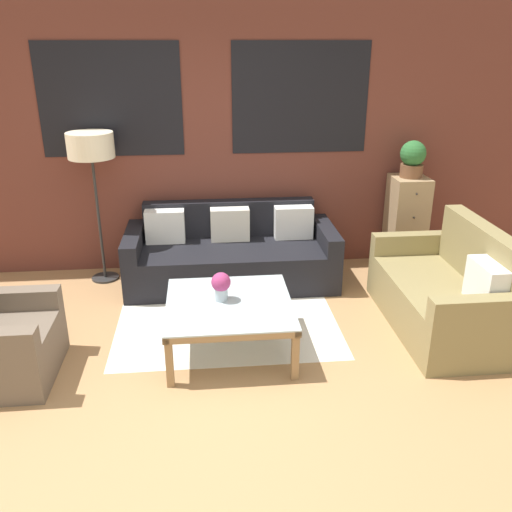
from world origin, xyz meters
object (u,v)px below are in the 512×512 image
Objects in this scene: settee_vintage at (446,295)px; potted_plant at (413,158)px; floor_lamp at (91,151)px; drawer_cabinet at (406,223)px; flower_vase at (221,285)px; coffee_table at (229,309)px; couch_dark at (231,255)px.

settee_vintage is 1.64m from potted_plant.
floor_lamp is 3.25m from potted_plant.
settee_vintage is at bearing -94.84° from drawer_cabinet.
flower_vase is at bearing -51.53° from floor_lamp.
floor_lamp is 6.52× the size of flower_vase.
coffee_table is at bearing -51.06° from floor_lamp.
couch_dark is at bearing 83.49° from flower_vase.
flower_vase is at bearing -143.72° from potted_plant.
coffee_table is at bearing -142.09° from potted_plant.
settee_vintage reaches higher than flower_vase.
flower_vase is (-2.06, -1.51, 0.05)m from drawer_cabinet.
potted_plant reaches higher than coffee_table.
potted_plant is 1.62× the size of flower_vase.
settee_vintage is 3.56m from floor_lamp.
couch_dark is 5.55× the size of potted_plant.
drawer_cabinet is (1.91, 0.20, 0.22)m from couch_dark.
potted_plant reaches higher than couch_dark.
drawer_cabinet is 0.70m from potted_plant.
couch_dark reaches higher than flower_vase.
couch_dark is 2.09× the size of drawer_cabinet.
floor_lamp is at bearing 156.83° from settee_vintage.
potted_plant is at bearing 5.99° from couch_dark.
flower_vase is (-1.95, -0.15, 0.25)m from settee_vintage.
potted_plant is 2.64m from flower_vase.
potted_plant is at bearing 0.49° from floor_lamp.
couch_dark is at bearing -7.41° from floor_lamp.
potted_plant is (0.12, 1.37, 0.90)m from settee_vintage.
drawer_cabinet is (0.12, 1.37, 0.20)m from settee_vintage.
couch_dark is at bearing -174.01° from potted_plant.
drawer_cabinet is (2.00, 1.56, 0.14)m from coffee_table.
settee_vintage is at bearing -94.84° from potted_plant.
floor_lamp reaches higher than potted_plant.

